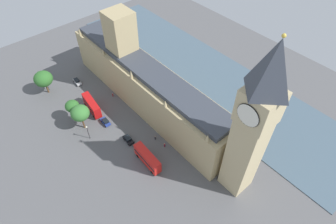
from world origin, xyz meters
name	(u,v)px	position (x,y,z in m)	size (l,w,h in m)	color
ground_plane	(144,106)	(0.00, 0.00, 0.00)	(143.27, 143.27, 0.00)	#565659
river_thames	(201,72)	(-29.27, 0.00, 0.12)	(32.47, 128.94, 0.25)	#475B6B
parliament_building	(144,82)	(-1.99, -1.62, 9.12)	(12.62, 73.27, 30.43)	tan
clock_tower	(253,126)	(-1.11, 41.18, 24.81)	(7.86, 7.86, 48.04)	tan
car_silver_kerbside	(77,81)	(12.11, -27.12, 0.89)	(2.12, 4.61, 1.74)	#B7B7BC
double_decker_bus_trailing	(92,105)	(15.05, -10.22, 2.63)	(3.63, 10.71, 4.75)	red
car_blue_leading	(105,122)	(14.92, -1.98, 0.89)	(2.13, 4.26, 1.74)	navy
car_black_midblock	(128,139)	(13.45, 9.27, 0.89)	(2.18, 4.35, 1.74)	black
double_decker_bus_far_end	(147,158)	(13.83, 19.97, 2.63)	(2.95, 10.58, 4.75)	red
pedestrian_under_trees	(113,95)	(5.65, -11.76, 0.68)	(0.50, 0.59, 1.50)	maroon
pedestrian_opposite_hall	(155,138)	(6.40, 14.35, 0.67)	(0.61, 0.63, 1.49)	black
pedestrian_by_river_gate	(165,145)	(5.98, 18.55, 0.68)	(0.48, 0.58, 1.52)	maroon
plane_tree_corner	(43,79)	(22.94, -29.57, 6.55)	(6.69, 6.69, 9.42)	brown
plane_tree_near_tower	(80,113)	(21.30, -5.06, 7.06)	(6.03, 6.03, 9.66)	brown
plane_tree_slot_10	(72,106)	(21.58, -10.14, 6.45)	(4.64, 4.64, 8.49)	brown
street_lamp_slot_11	(87,130)	(22.30, 0.17, 4.17)	(0.56, 0.56, 5.92)	black
street_lamp_slot_12	(46,81)	(22.23, -30.68, 4.35)	(0.56, 0.56, 6.21)	black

